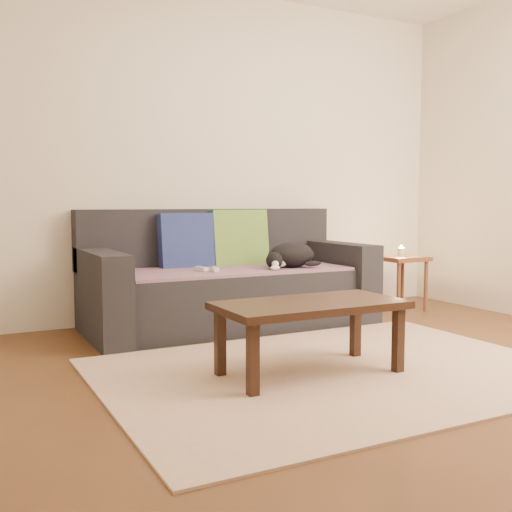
# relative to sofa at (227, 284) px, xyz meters

# --- Properties ---
(ground) EXTENTS (4.50, 4.50, 0.00)m
(ground) POSITION_rel_sofa_xyz_m (0.00, -1.57, -0.31)
(ground) COLOR brown
(ground) RESTS_ON ground
(back_wall) EXTENTS (4.50, 0.04, 2.60)m
(back_wall) POSITION_rel_sofa_xyz_m (0.00, 0.43, 0.99)
(back_wall) COLOR beige
(back_wall) RESTS_ON ground
(sofa) EXTENTS (2.10, 0.94, 0.87)m
(sofa) POSITION_rel_sofa_xyz_m (0.00, 0.00, 0.00)
(sofa) COLOR #232328
(sofa) RESTS_ON ground
(throw_blanket) EXTENTS (1.66, 0.74, 0.02)m
(throw_blanket) POSITION_rel_sofa_xyz_m (0.00, -0.09, 0.12)
(throw_blanket) COLOR #402A50
(throw_blanket) RESTS_ON sofa
(cushion_navy) EXTENTS (0.42, 0.15, 0.43)m
(cushion_navy) POSITION_rel_sofa_xyz_m (-0.26, 0.17, 0.32)
(cushion_navy) COLOR #12254E
(cushion_navy) RESTS_ON throw_blanket
(cushion_green) EXTENTS (0.46, 0.17, 0.47)m
(cushion_green) POSITION_rel_sofa_xyz_m (0.18, 0.17, 0.32)
(cushion_green) COLOR #0D573C
(cushion_green) RESTS_ON throw_blanket
(cat) EXTENTS (0.46, 0.35, 0.19)m
(cat) POSITION_rel_sofa_xyz_m (0.40, -0.24, 0.22)
(cat) COLOR black
(cat) RESTS_ON throw_blanket
(wii_remote_a) EXTENTS (0.04, 0.15, 0.03)m
(wii_remote_a) POSITION_rel_sofa_xyz_m (-0.27, -0.16, 0.15)
(wii_remote_a) COLOR white
(wii_remote_a) RESTS_ON throw_blanket
(wii_remote_b) EXTENTS (0.08, 0.15, 0.03)m
(wii_remote_b) POSITION_rel_sofa_xyz_m (-0.20, -0.23, 0.15)
(wii_remote_b) COLOR white
(wii_remote_b) RESTS_ON throw_blanket
(side_table) EXTENTS (0.37, 0.37, 0.46)m
(side_table) POSITION_rel_sofa_xyz_m (1.59, -0.09, 0.07)
(side_table) COLOR brown
(side_table) RESTS_ON ground
(candle) EXTENTS (0.06, 0.06, 0.09)m
(candle) POSITION_rel_sofa_xyz_m (1.59, -0.09, 0.19)
(candle) COLOR beige
(candle) RESTS_ON side_table
(rug) EXTENTS (2.50, 1.80, 0.01)m
(rug) POSITION_rel_sofa_xyz_m (0.00, -1.42, -0.30)
(rug) COLOR tan
(rug) RESTS_ON ground
(coffee_table) EXTENTS (1.00, 0.50, 0.40)m
(coffee_table) POSITION_rel_sofa_xyz_m (-0.16, -1.40, 0.04)
(coffee_table) COLOR black
(coffee_table) RESTS_ON rug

